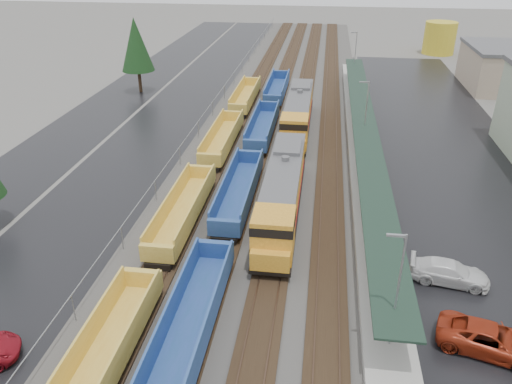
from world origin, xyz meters
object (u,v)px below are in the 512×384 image
at_px(locomotive_trail, 298,114).
at_px(parked_car_east_b, 490,339).
at_px(well_string_yellow, 151,270).
at_px(well_string_blue, 220,243).
at_px(locomotive_lead, 282,194).
at_px(storage_tank, 440,38).
at_px(parked_car_east_c, 449,272).

height_order(locomotive_trail, parked_car_east_b, locomotive_trail).
distance_m(well_string_yellow, well_string_blue, 5.61).
relative_size(locomotive_lead, storage_tank, 3.13).
xyz_separation_m(well_string_yellow, parked_car_east_b, (21.26, -3.36, -0.31)).
bearing_deg(parked_car_east_c, storage_tank, -0.11).
bearing_deg(well_string_yellow, well_string_blue, 44.51).
height_order(well_string_yellow, well_string_blue, well_string_blue).
height_order(locomotive_lead, well_string_yellow, locomotive_lead).
distance_m(locomotive_trail, well_string_blue, 27.51).
height_order(storage_tank, parked_car_east_b, storage_tank).
bearing_deg(parked_car_east_b, locomotive_trail, 37.70).
relative_size(well_string_blue, parked_car_east_b, 16.72).
relative_size(well_string_yellow, storage_tank, 15.60).
relative_size(locomotive_lead, parked_car_east_b, 3.30).
distance_m(locomotive_trail, well_string_yellow, 32.16).
relative_size(well_string_yellow, well_string_blue, 0.98).
bearing_deg(well_string_yellow, parked_car_east_c, 8.44).
xyz_separation_m(well_string_yellow, storage_tank, (33.30, 80.84, 1.98)).
relative_size(storage_tank, parked_car_east_c, 1.17).
bearing_deg(well_string_yellow, parked_car_east_b, -8.98).
bearing_deg(parked_car_east_c, parked_car_east_b, -161.60).
xyz_separation_m(well_string_blue, parked_car_east_b, (17.26, -7.29, -0.34)).
distance_m(storage_tank, parked_car_east_c, 78.96).
distance_m(parked_car_east_b, parked_car_east_c, 6.44).
xyz_separation_m(well_string_blue, storage_tank, (29.30, 76.91, 1.96)).
relative_size(locomotive_trail, storage_tank, 3.13).
xyz_separation_m(locomotive_lead, parked_car_east_b, (13.26, -13.48, -1.54)).
height_order(locomotive_lead, parked_car_east_b, locomotive_lead).
bearing_deg(well_string_blue, well_string_yellow, -135.49).
height_order(locomotive_lead, locomotive_trail, same).
relative_size(locomotive_trail, parked_car_east_b, 3.30).
bearing_deg(well_string_blue, locomotive_lead, 57.14).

